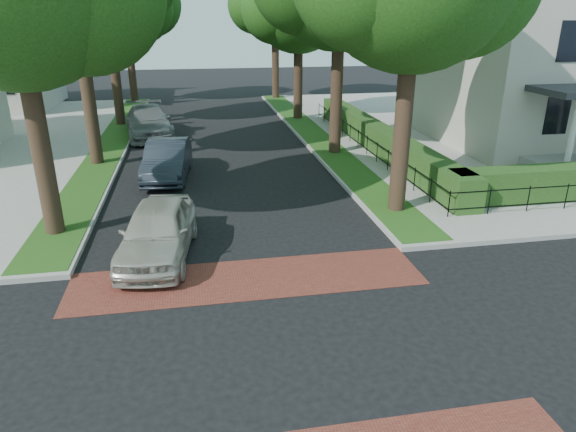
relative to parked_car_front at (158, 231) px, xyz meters
name	(u,v)px	position (x,y,z in m)	size (l,w,h in m)	color
ground	(266,354)	(2.30, -5.00, -0.77)	(120.00, 120.00, 0.00)	black
sidewalk_ne	(541,127)	(21.80, 14.00, -0.69)	(30.00, 30.00, 0.15)	gray
crosswalk_far	(248,279)	(2.30, -1.80, -0.76)	(9.00, 2.20, 0.01)	maroon
grass_strip_ne	(313,134)	(7.70, 14.10, -0.61)	(1.60, 29.80, 0.02)	#1B4B15
grass_strip_nw	(112,142)	(-3.10, 14.10, -0.61)	(1.60, 29.80, 0.02)	#1B4B15
tree_right_far	(299,5)	(7.90, 19.22, 6.14)	(7.25, 6.23, 9.74)	black
tree_right_back	(276,2)	(7.90, 28.23, 6.50)	(7.50, 6.45, 10.20)	black
tree_left_far	(109,0)	(-3.10, 19.22, 6.35)	(7.00, 6.02, 9.86)	black
hedge_main_road	(378,138)	(10.00, 10.00, -0.02)	(1.00, 18.00, 1.20)	#1B3B14
fence_main_road	(363,142)	(9.20, 10.00, -0.17)	(0.06, 18.00, 0.90)	black
house_victorian	(566,22)	(19.81, 10.92, 5.25)	(13.00, 13.05, 12.48)	#BBB8A8
parked_car_front	(158,231)	(0.00, 0.00, 0.00)	(1.81, 4.51, 1.54)	#AEAA9C
parked_car_middle	(167,160)	(0.00, 7.63, 0.00)	(1.63, 4.67, 1.54)	#1E252E
parked_car_rear	(149,122)	(-1.30, 15.79, 0.07)	(2.34, 5.75, 1.67)	slate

